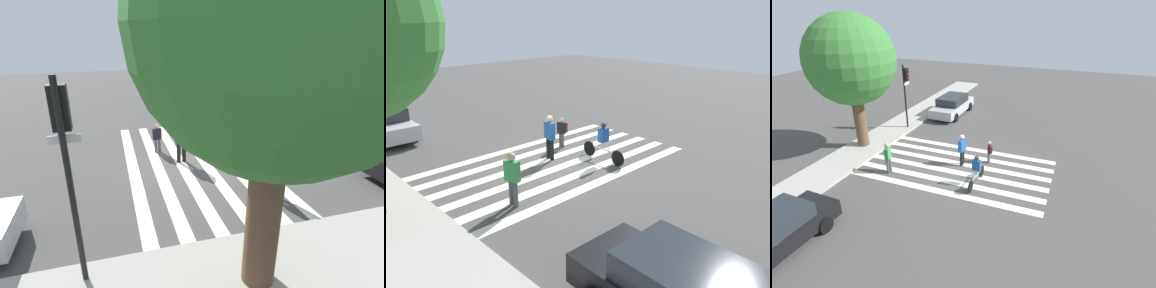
% 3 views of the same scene
% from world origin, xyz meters
% --- Properties ---
extents(ground_plane, '(60.00, 60.00, 0.00)m').
position_xyz_m(ground_plane, '(0.00, 0.00, 0.00)').
color(ground_plane, '#4C4947').
extents(sidewalk_curb, '(36.00, 2.50, 0.14)m').
position_xyz_m(sidewalk_curb, '(0.00, 6.25, 0.07)').
color(sidewalk_curb, '#ADA89E').
rests_on(sidewalk_curb, ground_plane).
extents(crosswalk_stripes, '(5.29, 10.00, 0.01)m').
position_xyz_m(crosswalk_stripes, '(0.00, 0.00, 0.00)').
color(crosswalk_stripes, '#F2EDCC').
rests_on(crosswalk_stripes, ground_plane).
extents(pedestrian_adult_yellow_jacket, '(0.53, 0.31, 1.80)m').
position_xyz_m(pedestrian_adult_yellow_jacket, '(0.43, -0.14, 1.02)').
color(pedestrian_adult_yellow_jacket, black).
rests_on(pedestrian_adult_yellow_jacket, ground_plane).
extents(pedestrian_adult_tall_backpack, '(0.39, 0.36, 1.31)m').
position_xyz_m(pedestrian_adult_tall_backpack, '(1.19, -1.47, 0.77)').
color(pedestrian_adult_tall_backpack, '#4C4C51').
rests_on(pedestrian_adult_tall_backpack, ground_plane).
extents(pedestrian_adult_blue_shirt, '(0.51, 0.33, 1.71)m').
position_xyz_m(pedestrian_adult_blue_shirt, '(-1.76, 3.16, 0.97)').
color(pedestrian_adult_blue_shirt, '#4C4C51').
rests_on(pedestrian_adult_blue_shirt, ground_plane).
extents(cyclist_near_curb, '(2.17, 0.41, 1.58)m').
position_xyz_m(cyclist_near_curb, '(-1.17, -1.52, 0.86)').
color(cyclist_near_curb, black).
rests_on(cyclist_near_curb, ground_plane).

